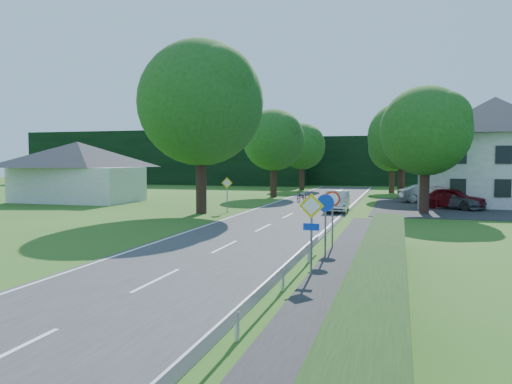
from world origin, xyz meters
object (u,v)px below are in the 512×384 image
(streetlight, at_px, (418,148))
(parked_car_grey, at_px, (453,199))
(motorcycle, at_px, (302,197))
(parked_car_silver_a, at_px, (427,194))
(parked_car_red, at_px, (453,198))
(parasol, at_px, (437,198))
(moving_car, at_px, (337,201))

(streetlight, height_order, parked_car_grey, streetlight)
(motorcycle, xyz_separation_m, parked_car_silver_a, (10.33, 2.13, 0.31))
(streetlight, height_order, parked_car_red, streetlight)
(motorcycle, bearing_deg, parasol, -8.59)
(parked_car_red, distance_m, parked_car_silver_a, 5.32)
(moving_car, bearing_deg, parked_car_silver_a, 53.80)
(motorcycle, height_order, parked_car_grey, parked_car_grey)
(streetlight, xyz_separation_m, motorcycle, (-9.26, 4.87, -3.98))
(moving_car, bearing_deg, streetlight, 22.94)
(streetlight, xyz_separation_m, moving_car, (-5.36, -2.51, -3.70))
(moving_car, distance_m, parked_car_red, 9.10)
(parked_car_silver_a, distance_m, parasol, 6.65)
(parked_car_silver_a, height_order, parasol, parasol)
(streetlight, distance_m, moving_car, 6.98)
(parked_car_red, bearing_deg, motorcycle, 95.50)
(motorcycle, bearing_deg, parked_car_grey, 0.77)
(moving_car, xyz_separation_m, parked_car_grey, (7.96, 4.51, -0.04))
(parked_car_red, relative_size, parked_car_grey, 0.97)
(moving_car, xyz_separation_m, parked_car_silver_a, (6.43, 9.51, 0.03))
(parked_car_red, bearing_deg, parasol, 161.27)
(moving_car, bearing_deg, motorcycle, 115.72)
(motorcycle, bearing_deg, streetlight, -13.35)
(parked_car_red, xyz_separation_m, parasol, (-1.22, -1.54, 0.13))
(moving_car, distance_m, motorcycle, 8.35)
(motorcycle, relative_size, parked_car_red, 0.37)
(moving_car, bearing_deg, parasol, 20.90)
(streetlight, relative_size, parked_car_grey, 1.70)
(streetlight, bearing_deg, parked_car_silver_a, 81.32)
(streetlight, distance_m, parked_car_grey, 4.97)
(moving_car, height_order, parked_car_silver_a, parked_car_silver_a)
(streetlight, bearing_deg, moving_car, -154.93)
(streetlight, xyz_separation_m, parked_car_silver_a, (1.07, 7.00, -3.67))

